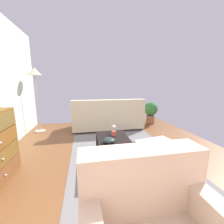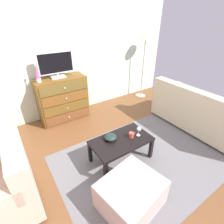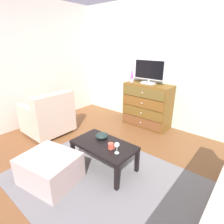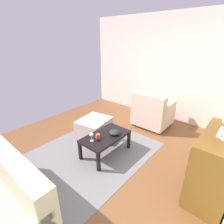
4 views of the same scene
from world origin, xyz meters
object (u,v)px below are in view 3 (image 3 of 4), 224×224
(dresser, at_px, (147,105))
(lava_lamp, at_px, (132,75))
(bowl_decorative, at_px, (102,136))
(tv, at_px, (149,71))
(armchair, at_px, (49,117))
(ottoman, at_px, (50,169))
(wine_glass, at_px, (117,145))
(coffee_table, at_px, (104,147))
(mug, at_px, (111,146))

(dresser, height_order, lava_lamp, lava_lamp)
(dresser, relative_size, bowl_decorative, 5.32)
(tv, relative_size, bowl_decorative, 3.65)
(tv, height_order, armchair, tv)
(dresser, xyz_separation_m, bowl_decorative, (0.16, -1.62, -0.03))
(dresser, relative_size, ottoman, 1.44)
(wine_glass, height_order, armchair, armchair)
(wine_glass, bearing_deg, ottoman, -136.28)
(coffee_table, distance_m, armchair, 1.60)
(coffee_table, height_order, armchair, armchair)
(tv, bearing_deg, ottoman, -91.08)
(dresser, xyz_separation_m, coffee_table, (0.29, -1.72, -0.13))
(wine_glass, xyz_separation_m, bowl_decorative, (-0.42, 0.16, -0.07))
(armchair, xyz_separation_m, ottoman, (1.25, -0.77, -0.16))
(dresser, distance_m, coffee_table, 1.75)
(coffee_table, xyz_separation_m, wine_glass, (0.29, -0.06, 0.17))
(coffee_table, xyz_separation_m, armchair, (-1.60, 0.10, 0.01))
(tv, distance_m, lava_lamp, 0.41)
(coffee_table, bearing_deg, dresser, 99.56)
(coffee_table, bearing_deg, ottoman, -117.67)
(armchair, bearing_deg, coffee_table, -3.48)
(mug, bearing_deg, tv, 104.91)
(lava_lamp, height_order, bowl_decorative, lava_lamp)
(armchair, distance_m, ottoman, 1.48)
(lava_lamp, height_order, ottoman, lava_lamp)
(dresser, xyz_separation_m, armchair, (-1.31, -1.62, -0.12))
(coffee_table, xyz_separation_m, bowl_decorative, (-0.13, 0.10, 0.09))
(dresser, relative_size, tv, 1.46)
(dresser, distance_m, lava_lamp, 0.74)
(coffee_table, relative_size, wine_glass, 5.83)
(coffee_table, xyz_separation_m, mug, (0.16, -0.03, 0.09))
(tv, relative_size, lava_lamp, 2.10)
(mug, relative_size, bowl_decorative, 0.60)
(tv, bearing_deg, dresser, -51.40)
(wine_glass, bearing_deg, dresser, 107.99)
(dresser, bearing_deg, ottoman, -91.54)
(dresser, distance_m, mug, 1.81)
(lava_lamp, relative_size, wine_glass, 2.10)
(mug, relative_size, ottoman, 0.16)
(armchair, bearing_deg, bowl_decorative, 0.17)
(wine_glass, height_order, mug, wine_glass)
(tv, distance_m, bowl_decorative, 1.82)
(wine_glass, bearing_deg, coffee_table, 168.10)
(dresser, height_order, wine_glass, dresser)
(dresser, height_order, coffee_table, dresser)
(wine_glass, relative_size, mug, 1.38)
(dresser, height_order, armchair, dresser)
(lava_lamp, bearing_deg, bowl_decorative, -70.43)
(tv, xyz_separation_m, mug, (0.47, -1.78, -0.77))
(bowl_decorative, height_order, armchair, armchair)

